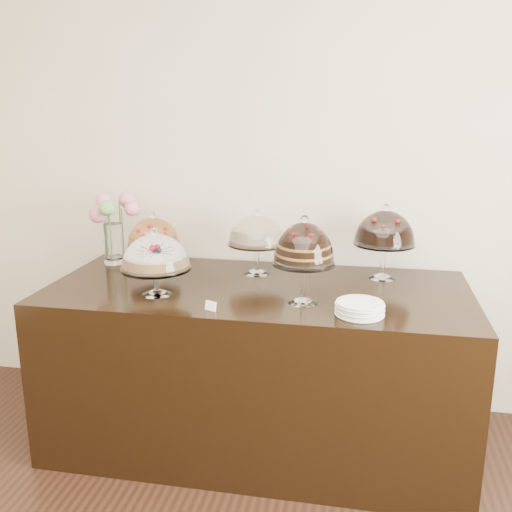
% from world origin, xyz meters
% --- Properties ---
extents(wall_back, '(5.00, 0.04, 3.00)m').
position_xyz_m(wall_back, '(0.00, 3.00, 1.50)').
color(wall_back, beige).
rests_on(wall_back, ground).
extents(display_counter, '(2.20, 1.00, 0.90)m').
position_xyz_m(display_counter, '(0.00, 2.45, 0.45)').
color(display_counter, black).
rests_on(display_counter, ground).
extents(cake_stand_sugar_sponge, '(0.35, 0.35, 0.34)m').
position_xyz_m(cake_stand_sugar_sponge, '(-0.47, 2.23, 1.11)').
color(cake_stand_sugar_sponge, white).
rests_on(cake_stand_sugar_sponge, display_counter).
extents(cake_stand_choco_layer, '(0.30, 0.30, 0.43)m').
position_xyz_m(cake_stand_choco_layer, '(0.27, 2.24, 1.18)').
color(cake_stand_choco_layer, white).
rests_on(cake_stand_choco_layer, display_counter).
extents(cake_stand_cheesecake, '(0.33, 0.33, 0.37)m').
position_xyz_m(cake_stand_cheesecake, '(-0.05, 2.69, 1.14)').
color(cake_stand_cheesecake, white).
rests_on(cake_stand_cheesecake, display_counter).
extents(cake_stand_dark_choco, '(0.33, 0.33, 0.41)m').
position_xyz_m(cake_stand_dark_choco, '(0.65, 2.73, 1.17)').
color(cake_stand_dark_choco, white).
rests_on(cake_stand_dark_choco, display_counter).
extents(cake_stand_fruit_tart, '(0.30, 0.30, 0.34)m').
position_xyz_m(cake_stand_fruit_tart, '(-0.65, 2.67, 1.11)').
color(cake_stand_fruit_tart, white).
rests_on(cake_stand_fruit_tart, display_counter).
extents(flower_vase, '(0.27, 0.33, 0.42)m').
position_xyz_m(flower_vase, '(-0.93, 2.74, 1.16)').
color(flower_vase, white).
rests_on(flower_vase, display_counter).
extents(plate_stack, '(0.22, 0.22, 0.06)m').
position_xyz_m(plate_stack, '(0.54, 2.12, 0.93)').
color(plate_stack, white).
rests_on(plate_stack, display_counter).
extents(price_card_left, '(0.06, 0.04, 0.04)m').
position_xyz_m(price_card_left, '(-0.14, 2.05, 0.92)').
color(price_card_left, white).
rests_on(price_card_left, display_counter).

